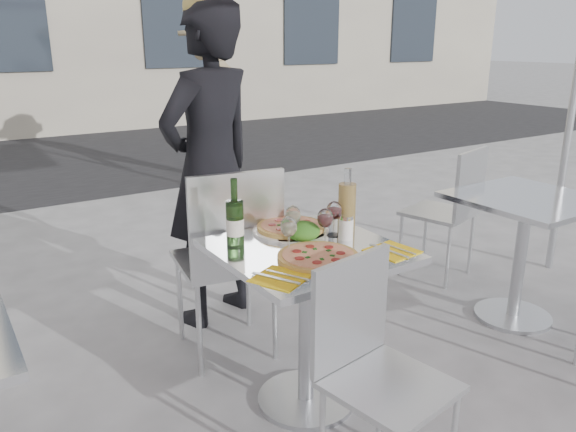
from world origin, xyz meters
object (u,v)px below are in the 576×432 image
main_table (307,294)px  side_table_right (523,232)px  chair_near (371,356)px  woman_diner (210,168)px  pizza_far (291,228)px  carafe (347,206)px  napkin_left (280,278)px  pizza_near (318,257)px  wine_bottle (235,221)px  chair_far (230,250)px  wineglass_white_b (293,216)px  side_chair_rfar (453,203)px  salad_plate (303,233)px  pedestrian_b (211,99)px  sugar_shaker (346,227)px  wineglass_red_a (325,219)px  napkin_right (392,251)px  wineglass_red_b (334,212)px  wineglass_white_a (289,228)px

main_table → side_table_right: (1.50, 0.00, 0.00)m
chair_near → woman_diner: woman_diner is taller
pizza_far → carafe: (0.22, -0.13, 0.10)m
side_table_right → pizza_far: bearing=171.5°
woman_diner → napkin_left: woman_diner is taller
pizza_near → pizza_far: size_ratio=0.94×
pizza_near → wine_bottle: size_ratio=1.11×
chair_far → wineglass_white_b: size_ratio=6.43×
main_table → pizza_far: 0.32m
side_chair_rfar → salad_plate: 1.70m
pizza_near → main_table: bearing=73.8°
main_table → pedestrian_b: (1.51, 4.08, 0.41)m
pedestrian_b → sugar_shaker: bearing=-15.5°
carafe → wineglass_red_a: size_ratio=1.84×
pizza_far → wineglass_white_b: (-0.06, -0.11, 0.09)m
chair_far → side_chair_rfar: chair_far is taller
side_table_right → wineglass_white_b: 1.54m
chair_far → napkin_right: size_ratio=5.04×
side_table_right → side_chair_rfar: (0.12, 0.63, 0.00)m
chair_far → wineglass_red_a: size_ratio=6.43×
wine_bottle → wineglass_red_b: bearing=-13.3°
carafe → wineglass_white_a: bearing=-165.6°
salad_plate → wineglass_white_b: bearing=139.4°
napkin_left → pedestrian_b: bearing=41.1°
wineglass_white_b → napkin_right: bearing=-51.0°
wine_bottle → napkin_right: wine_bottle is taller
main_table → chair_near: chair_near is taller
main_table → salad_plate: 0.26m
main_table → napkin_right: bearing=-39.7°
main_table → pedestrian_b: size_ratio=0.39×
wineglass_white_a → napkin_right: wineglass_white_a is taller
side_table_right → chair_near: bearing=-162.5°
salad_plate → wineglass_white_a: (-0.13, -0.09, 0.07)m
wineglass_white_a → wineglass_white_b: 0.16m
woman_diner → wineglass_red_b: (0.16, -0.93, -0.04)m
side_chair_rfar → pizza_far: side_chair_rfar is taller
wineglass_white_a → napkin_left: 0.28m
chair_near → pizza_far: size_ratio=2.47×
chair_near → wine_bottle: bearing=96.4°
woman_diner → wineglass_white_a: size_ratio=11.45×
pizza_near → napkin_left: 0.24m
wineglass_red_a → pizza_far: bearing=98.9°
side_table_right → pizza_near: pizza_near is taller
pizza_near → wine_bottle: 0.38m
pedestrian_b → carafe: (-1.23, -3.99, -0.08)m
chair_near → woman_diner: 1.54m
pizza_far → wineglass_red_a: size_ratio=2.20×
main_table → napkin_right: 0.41m
wineglass_white_a → wineglass_white_b: size_ratio=1.00×
chair_far → pedestrian_b: pedestrian_b is taller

